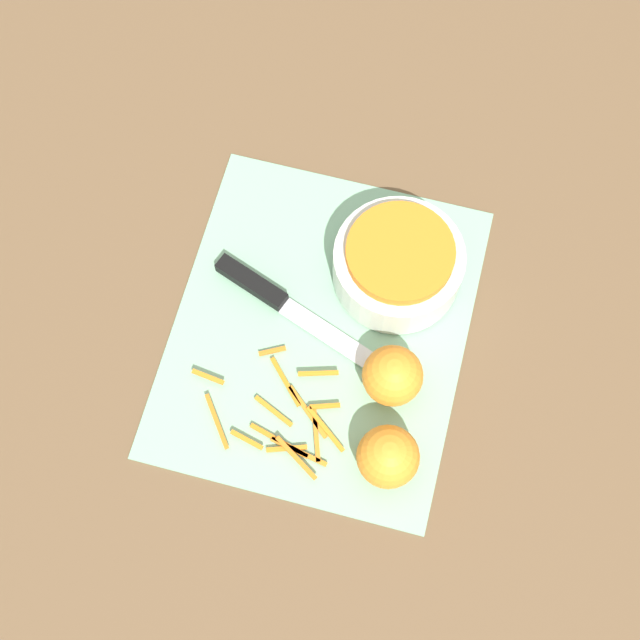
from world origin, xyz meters
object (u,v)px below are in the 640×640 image
Objects in this scene: bowl_speckled at (398,263)px; knife at (273,297)px; orange_right at (388,457)px; orange_left at (393,376)px.

bowl_speckled is 0.15m from knife.
orange_right is at bearing -22.03° from knife.
bowl_speckled is at bearing 46.38° from knife.
orange_left is 1.00× the size of orange_right.
orange_left is (0.13, 0.02, -0.00)m from bowl_speckled.
orange_right is at bearing 9.89° from orange_left.
knife is at bearing -132.13° from orange_right.
knife is at bearing -63.72° from bowl_speckled.
orange_right is at bearing 10.11° from bowl_speckled.
bowl_speckled is 2.21× the size of orange_right.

